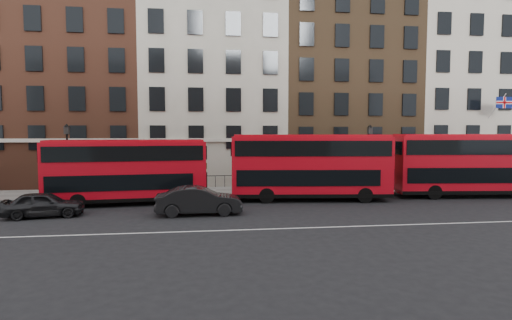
{
  "coord_description": "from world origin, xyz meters",
  "views": [
    {
      "loc": [
        -0.9,
        -21.51,
        4.87
      ],
      "look_at": [
        2.52,
        5.0,
        3.0
      ],
      "focal_mm": 28.0,
      "sensor_mm": 36.0,
      "label": 1
    }
  ],
  "objects": [
    {
      "name": "ground",
      "position": [
        0.0,
        0.0,
        0.0
      ],
      "size": [
        120.0,
        120.0,
        0.0
      ],
      "primitive_type": "plane",
      "color": "black",
      "rests_on": "ground"
    },
    {
      "name": "pavement",
      "position": [
        0.0,
        10.5,
        0.07
      ],
      "size": [
        80.0,
        5.0,
        0.15
      ],
      "primitive_type": "cube",
      "color": "gray",
      "rests_on": "ground"
    },
    {
      "name": "kerb",
      "position": [
        0.0,
        8.0,
        0.08
      ],
      "size": [
        80.0,
        0.3,
        0.16
      ],
      "primitive_type": "cube",
      "color": "gray",
      "rests_on": "ground"
    },
    {
      "name": "road_centre_line",
      "position": [
        0.0,
        -2.0,
        0.01
      ],
      "size": [
        70.0,
        0.12,
        0.01
      ],
      "primitive_type": "cube",
      "color": "white",
      "rests_on": "ground"
    },
    {
      "name": "building_terrace",
      "position": [
        -0.31,
        17.88,
        10.24
      ],
      "size": [
        64.0,
        11.95,
        22.0
      ],
      "color": "beige",
      "rests_on": "ground"
    },
    {
      "name": "bus_b",
      "position": [
        -6.09,
        6.08,
        2.34
      ],
      "size": [
        10.56,
        3.42,
        4.36
      ],
      "rotation": [
        0.0,
        0.0,
        0.09
      ],
      "color": "red",
      "rests_on": "ground"
    },
    {
      "name": "bus_c",
      "position": [
        6.55,
        6.09,
        2.52
      ],
      "size": [
        11.41,
        3.88,
        4.7
      ],
      "rotation": [
        0.0,
        0.0,
        -0.11
      ],
      "color": "red",
      "rests_on": "ground"
    },
    {
      "name": "bus_d",
      "position": [
        18.82,
        6.09,
        2.53
      ],
      "size": [
        11.44,
        3.75,
        4.72
      ],
      "rotation": [
        0.0,
        0.0,
        -0.09
      ],
      "color": "red",
      "rests_on": "ground"
    },
    {
      "name": "car_rear",
      "position": [
        -10.1,
        2.51,
        0.74
      ],
      "size": [
        4.53,
        2.35,
        1.47
      ],
      "primitive_type": "imported",
      "rotation": [
        0.0,
        0.0,
        1.72
      ],
      "color": "black",
      "rests_on": "ground"
    },
    {
      "name": "car_front",
      "position": [
        -1.26,
        2.05,
        0.83
      ],
      "size": [
        5.09,
        1.89,
        1.66
      ],
      "primitive_type": "imported",
      "rotation": [
        0.0,
        0.0,
        1.6
      ],
      "color": "black",
      "rests_on": "ground"
    },
    {
      "name": "lamp_post_left",
      "position": [
        -10.66,
        8.51,
        3.08
      ],
      "size": [
        0.44,
        0.44,
        5.33
      ],
      "color": "black",
      "rests_on": "pavement"
    },
    {
      "name": "lamp_post_right",
      "position": [
        12.17,
        8.84,
        3.08
      ],
      "size": [
        0.44,
        0.44,
        5.33
      ],
      "color": "black",
      "rests_on": "pavement"
    },
    {
      "name": "iron_railings",
      "position": [
        0.0,
        12.7,
        0.65
      ],
      "size": [
        6.6,
        0.06,
        1.0
      ],
      "primitive_type": null,
      "color": "black",
      "rests_on": "pavement"
    }
  ]
}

